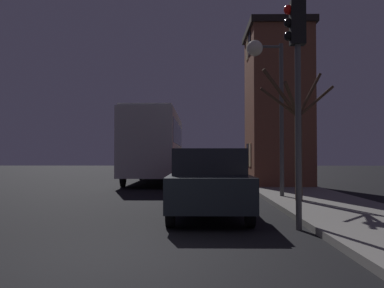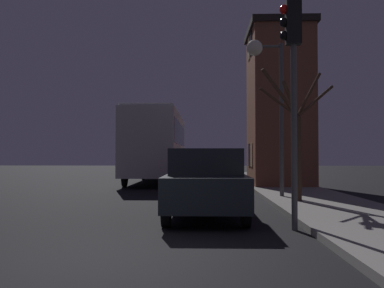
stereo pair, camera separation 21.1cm
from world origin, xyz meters
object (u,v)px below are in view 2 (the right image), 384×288
object	(u,v)px
traffic_light	(292,65)
car_near_lane	(206,182)
car_mid_lane	(202,173)
car_far_lane	(201,168)
streetlamp	(265,74)
bare_tree	(296,136)
bus	(157,142)

from	to	relation	value
traffic_light	car_near_lane	size ratio (longest dim) A/B	1.05
car_near_lane	traffic_light	bearing A→B (deg)	-43.89
car_near_lane	car_mid_lane	size ratio (longest dim) A/B	1.11
car_far_lane	streetlamp	bearing A→B (deg)	-79.48
streetlamp	car_far_lane	size ratio (longest dim) A/B	1.36
car_near_lane	bare_tree	bearing A→B (deg)	43.63
traffic_light	car_mid_lane	bearing A→B (deg)	102.01
streetlamp	bare_tree	xyz separation A→B (m)	(0.70, -1.58, -2.19)
streetlamp	bus	world-z (taller)	streetlamp
car_near_lane	car_far_lane	bearing A→B (deg)	90.96
traffic_light	bus	size ratio (longest dim) A/B	0.47
streetlamp	car_near_lane	distance (m)	5.76
bare_tree	car_mid_lane	distance (m)	5.58
streetlamp	car_far_lane	xyz separation A→B (m)	(-2.29, 12.36, -3.55)
bus	car_far_lane	size ratio (longest dim) A/B	2.52
streetlamp	car_far_lane	bearing A→B (deg)	100.52
bus	car_far_lane	distance (m)	4.29
car_mid_lane	car_far_lane	bearing A→B (deg)	90.82
bare_tree	car_far_lane	bearing A→B (deg)	102.13
streetlamp	bare_tree	bearing A→B (deg)	-66.02
car_mid_lane	bus	bearing A→B (deg)	112.59
traffic_light	car_far_lane	distance (m)	18.50
streetlamp	traffic_light	bearing A→B (deg)	-92.63
bare_tree	streetlamp	bearing A→B (deg)	113.98
streetlamp	bus	size ratio (longest dim) A/B	0.54
bare_tree	car_near_lane	distance (m)	3.95
bus	car_near_lane	bearing A→B (deg)	-78.59
bus	car_far_lane	world-z (taller)	bus
streetlamp	car_far_lane	world-z (taller)	streetlamp
traffic_light	car_near_lane	distance (m)	3.46
traffic_light	car_near_lane	bearing A→B (deg)	136.11
bare_tree	traffic_light	bearing A→B (deg)	-102.79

